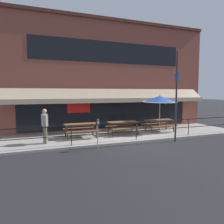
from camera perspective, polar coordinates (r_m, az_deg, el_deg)
ground_plane at (r=11.54m, az=7.03°, el=-7.97°), size 120.00×120.00×0.00m
patio_deck at (r=13.28m, az=2.91°, el=-5.97°), size 15.00×4.00×0.10m
restaurant_building at (r=15.13m, az=-0.54°, el=9.43°), size 15.00×1.60×7.53m
patio_railing at (r=11.64m, az=6.37°, el=-3.83°), size 13.84×0.04×0.97m
picnic_table_left at (r=12.28m, az=-8.09°, el=-3.83°), size 1.80×1.42×0.76m
picnic_table_centre at (r=13.08m, az=2.89°, el=-3.23°), size 1.80×1.42×0.76m
picnic_table_right at (r=14.29m, az=12.30°, el=-2.63°), size 1.80×1.42×0.76m
patio_umbrella_right at (r=14.17m, az=12.41°, el=3.29°), size 2.14×2.14×2.38m
pedestrian_walking at (r=11.19m, az=-17.15°, el=-3.06°), size 0.29×0.62×1.71m
parking_meter_near at (r=9.92m, az=-3.77°, el=-3.33°), size 0.15×0.16×1.42m
street_sign_pole at (r=11.92m, az=16.46°, el=4.03°), size 0.28×0.09×4.73m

